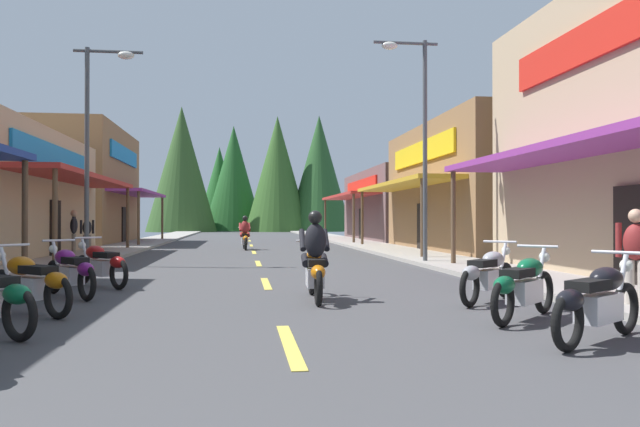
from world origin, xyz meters
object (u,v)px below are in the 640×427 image
object	(u,v)px
streetlamp_left	(97,125)
pedestrian_browsing	(74,230)
rider_cruising_lead	(315,263)
motorcycle_parked_right_1	(598,300)
streetlamp_right	(416,121)
motorcycle_parked_right_2	(524,285)
motorcycle_parked_left_3	(70,270)
rider_cruising_trailing	(245,236)
pedestrian_waiting	(636,253)
motorcycle_parked_left_2	(30,282)
motorcycle_parked_left_4	(101,264)
motorcycle_parked_right_3	(488,274)
pedestrian_strolling	(87,232)

from	to	relation	value
streetlamp_left	pedestrian_browsing	size ratio (longest dim) A/B	3.78
rider_cruising_lead	motorcycle_parked_right_1	bearing A→B (deg)	-142.91
streetlamp_left	streetlamp_right	world-z (taller)	streetlamp_right
streetlamp_right	motorcycle_parked_right_1	xyz separation A→B (m)	(-1.37, -11.87, -3.98)
motorcycle_parked_right_2	motorcycle_parked_left_3	world-z (taller)	same
rider_cruising_trailing	streetlamp_right	bearing A→B (deg)	-154.21
rider_cruising_trailing	pedestrian_waiting	xyz separation A→B (m)	(5.78, -19.65, 0.25)
streetlamp_right	motorcycle_parked_left_2	xyz separation A→B (m)	(-8.53, -8.88, -3.98)
pedestrian_waiting	motorcycle_parked_left_2	bearing A→B (deg)	-51.77
streetlamp_right	motorcycle_parked_right_1	world-z (taller)	streetlamp_right
motorcycle_parked_left_2	rider_cruising_lead	distance (m)	4.51
motorcycle_parked_left_4	rider_cruising_trailing	world-z (taller)	rider_cruising_trailing
motorcycle_parked_right_3	pedestrian_strolling	xyz separation A→B (m)	(-10.16, 14.98, 0.43)
motorcycle_parked_left_2	rider_cruising_lead	xyz separation A→B (m)	(4.38, 1.02, 0.17)
motorcycle_parked_right_3	pedestrian_browsing	bearing A→B (deg)	83.25
rider_cruising_lead	rider_cruising_trailing	distance (m)	17.73
streetlamp_left	streetlamp_right	xyz separation A→B (m)	(9.74, -0.66, 0.22)
pedestrian_strolling	motorcycle_parked_right_2	bearing A→B (deg)	-4.89
streetlamp_right	motorcycle_parked_right_3	xyz separation A→B (m)	(-1.26, -8.49, -3.98)
motorcycle_parked_right_2	pedestrian_waiting	size ratio (longest dim) A/B	1.04
motorcycle_parked_right_1	pedestrian_browsing	distance (m)	19.56
streetlamp_right	motorcycle_parked_right_3	world-z (taller)	streetlamp_right
motorcycle_parked_left_2	motorcycle_parked_left_4	world-z (taller)	same
motorcycle_parked_right_2	pedestrian_browsing	size ratio (longest dim) A/B	0.94
motorcycle_parked_right_2	rider_cruising_lead	size ratio (longest dim) A/B	0.77
motorcycle_parked_right_2	pedestrian_strolling	size ratio (longest dim) A/B	1.03
motorcycle_parked_left_3	rider_cruising_trailing	distance (m)	17.01
rider_cruising_lead	motorcycle_parked_left_2	bearing A→B (deg)	105.58
rider_cruising_lead	motorcycle_parked_left_3	bearing A→B (deg)	79.53
motorcycle_parked_right_2	motorcycle_parked_left_4	world-z (taller)	same
motorcycle_parked_right_1	motorcycle_parked_left_4	xyz separation A→B (m)	(-6.95, 6.66, 0.00)
motorcycle_parked_left_2	motorcycle_parked_left_3	distance (m)	2.02
rider_cruising_trailing	pedestrian_browsing	world-z (taller)	pedestrian_browsing
motorcycle_parked_right_2	pedestrian_browsing	world-z (taller)	pedestrian_browsing
pedestrian_browsing	streetlamp_left	bearing A→B (deg)	-77.54
motorcycle_parked_left_2	rider_cruising_trailing	world-z (taller)	rider_cruising_trailing
pedestrian_strolling	streetlamp_left	bearing A→B (deg)	-19.48
motorcycle_parked_left_4	rider_cruising_trailing	distance (m)	15.36
motorcycle_parked_right_1	motorcycle_parked_right_3	xyz separation A→B (m)	(0.11, 3.39, 0.00)
motorcycle_parked_right_2	pedestrian_browsing	bearing A→B (deg)	80.79
streetlamp_left	motorcycle_parked_right_2	world-z (taller)	streetlamp_left
rider_cruising_trailing	pedestrian_browsing	xyz separation A→B (m)	(-6.25, -4.98, 0.36)
streetlamp_right	rider_cruising_trailing	distance (m)	11.78
pedestrian_waiting	pedestrian_strolling	world-z (taller)	pedestrian_strolling
streetlamp_left	rider_cruising_trailing	world-z (taller)	streetlamp_left
rider_cruising_lead	pedestrian_browsing	size ratio (longest dim) A/B	1.23
motorcycle_parked_left_2	pedestrian_browsing	xyz separation A→B (m)	(-2.96, 13.74, 0.53)
motorcycle_parked_left_3	motorcycle_parked_right_2	bearing A→B (deg)	-152.65
rider_cruising_trailing	pedestrian_browsing	distance (m)	8.00
pedestrian_browsing	pedestrian_strolling	world-z (taller)	pedestrian_browsing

